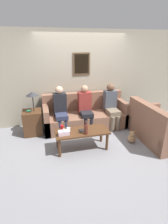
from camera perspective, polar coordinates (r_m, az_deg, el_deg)
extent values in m
plane|color=gray|center=(4.63, 2.01, -7.28)|extent=(16.00, 16.00, 0.00)
cube|color=#9E937F|center=(5.10, -0.91, 10.99)|extent=(9.00, 0.06, 2.60)
cube|color=#4C3823|center=(5.00, -0.82, 15.42)|extent=(0.48, 0.02, 0.60)
cube|color=beige|center=(4.99, -0.80, 15.41)|extent=(0.40, 0.01, 0.52)
cube|color=brown|center=(4.94, 0.54, -2.62)|extent=(2.30, 0.87, 0.42)
cube|color=brown|center=(5.08, -0.40, 3.69)|extent=(2.30, 0.20, 0.51)
cube|color=brown|center=(4.75, -12.19, -2.32)|extent=(0.14, 0.87, 0.70)
cube|color=brown|center=(5.24, 12.05, 0.02)|extent=(0.14, 0.87, 0.70)
cube|color=brown|center=(4.67, 22.97, -5.97)|extent=(0.87, 1.47, 0.42)
cube|color=brown|center=(4.29, 20.25, -1.09)|extent=(0.20, 1.47, 0.51)
cube|color=brown|center=(5.10, 18.87, -1.34)|extent=(0.87, 0.14, 0.70)
cube|color=#4C2D19|center=(3.85, -0.70, -6.40)|extent=(1.17, 0.50, 0.04)
cylinder|color=#4C2D19|center=(3.73, -8.01, -11.63)|extent=(0.06, 0.06, 0.41)
cylinder|color=#4C2D19|center=(3.94, 7.51, -9.60)|extent=(0.06, 0.06, 0.41)
cylinder|color=#4C2D19|center=(4.05, -8.64, -8.77)|extent=(0.06, 0.06, 0.41)
cylinder|color=#4C2D19|center=(4.25, 5.65, -7.08)|extent=(0.06, 0.06, 0.41)
cube|color=#4C2D19|center=(4.73, -16.32, -3.29)|extent=(0.47, 0.47, 0.63)
cylinder|color=#262628|center=(4.54, -16.26, 2.83)|extent=(0.02, 0.02, 0.42)
cone|color=#2D2D33|center=(4.47, -16.58, 5.75)|extent=(0.31, 0.31, 0.10)
cube|color=black|center=(4.59, -17.62, 0.22)|extent=(0.13, 0.10, 0.02)
cube|color=#237547|center=(4.58, -17.65, 0.44)|extent=(0.11, 0.10, 0.02)
cylinder|color=#562319|center=(3.66, 0.66, -5.77)|extent=(0.08, 0.08, 0.20)
cylinder|color=#562319|center=(3.60, 0.67, -3.74)|extent=(0.03, 0.03, 0.09)
cylinder|color=silver|center=(3.80, -5.08, -5.78)|extent=(0.08, 0.08, 0.09)
cube|color=black|center=(3.84, -0.61, -5.99)|extent=(0.15, 0.13, 0.02)
cylinder|color=red|center=(3.86, -7.21, -5.13)|extent=(0.07, 0.07, 0.12)
cube|color=silver|center=(3.67, -6.59, -6.78)|extent=(0.23, 0.12, 0.10)
sphere|color=white|center=(3.64, -6.64, -5.80)|extent=(0.05, 0.05, 0.05)
cube|color=#2D334C|center=(4.56, -7.39, -1.37)|extent=(0.31, 0.42, 0.14)
cylinder|color=#2D334C|center=(4.47, -7.87, -5.56)|extent=(0.11, 0.11, 0.42)
cylinder|color=#2D334C|center=(4.48, -5.92, -5.37)|extent=(0.11, 0.11, 0.42)
cube|color=black|center=(4.66, -7.88, 2.75)|extent=(0.34, 0.22, 0.55)
sphere|color=tan|center=(4.55, -8.12, 7.14)|extent=(0.20, 0.20, 0.20)
cube|color=black|center=(4.65, 0.77, -0.70)|extent=(0.31, 0.41, 0.14)
cylinder|color=black|center=(4.56, 0.48, -4.76)|extent=(0.11, 0.11, 0.42)
cylinder|color=black|center=(4.60, 2.33, -4.55)|extent=(0.11, 0.11, 0.42)
cube|color=maroon|center=(4.74, 0.15, 3.31)|extent=(0.34, 0.22, 0.55)
sphere|color=tan|center=(4.64, 0.16, 7.57)|extent=(0.19, 0.19, 0.19)
cube|color=#756651|center=(4.87, 9.29, 0.05)|extent=(0.31, 0.46, 0.14)
cylinder|color=#756651|center=(4.75, 9.32, -3.94)|extent=(0.11, 0.11, 0.42)
cylinder|color=#756651|center=(4.81, 11.00, -3.72)|extent=(0.11, 0.11, 0.42)
cube|color=#474C56|center=(4.98, 8.45, 3.88)|extent=(0.34, 0.22, 0.54)
sphere|color=brown|center=(4.88, 8.68, 7.96)|extent=(0.21, 0.21, 0.21)
sphere|color=#A87A51|center=(4.39, 15.22, -8.40)|extent=(0.19, 0.19, 0.19)
sphere|color=#A87A51|center=(4.33, 15.40, -6.80)|extent=(0.12, 0.12, 0.12)
sphere|color=#A87A51|center=(4.29, 14.95, -6.37)|extent=(0.04, 0.04, 0.04)
sphere|color=#A87A51|center=(4.33, 15.96, -6.21)|extent=(0.04, 0.04, 0.04)
sphere|color=tan|center=(4.29, 15.71, -7.17)|extent=(0.05, 0.05, 0.05)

